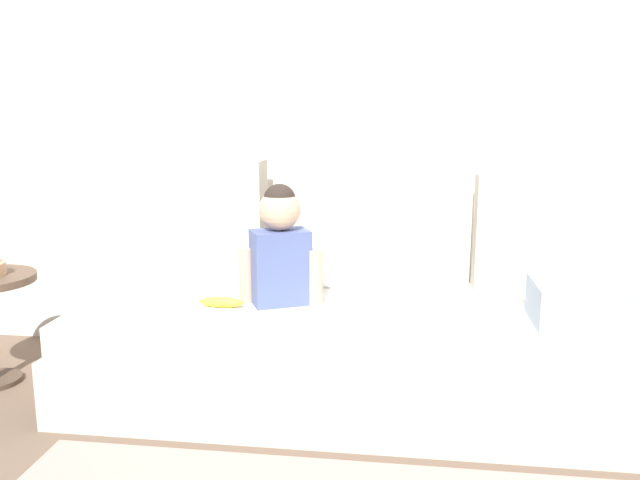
{
  "coord_description": "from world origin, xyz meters",
  "views": [
    {
      "loc": [
        0.17,
        -2.34,
        1.09
      ],
      "look_at": [
        -0.15,
        0.0,
        0.62
      ],
      "focal_mm": 36.43,
      "sensor_mm": 36.0,
      "label": 1
    }
  ],
  "objects": [
    {
      "name": "throw_pillow_center",
      "position": [
        0.0,
        0.31,
        0.67
      ],
      "size": [
        0.55,
        0.16,
        0.59
      ],
      "primitive_type": "cube",
      "color": "silver",
      "rests_on": "couch"
    },
    {
      "name": "folded_blanket",
      "position": [
        0.8,
        -0.1,
        0.44
      ],
      "size": [
        0.4,
        0.28,
        0.14
      ],
      "primitive_type": "cube",
      "color": "#8E9EB2",
      "rests_on": "couch"
    },
    {
      "name": "throw_pillow_left",
      "position": [
        -0.67,
        0.31,
        0.63
      ],
      "size": [
        0.48,
        0.16,
        0.52
      ],
      "primitive_type": "cube",
      "color": "beige",
      "rests_on": "couch"
    },
    {
      "name": "back_wall",
      "position": [
        0.0,
        0.54,
        1.16
      ],
      "size": [
        5.37,
        0.1,
        2.33
      ],
      "primitive_type": "cube",
      "color": "silver",
      "rests_on": "ground"
    },
    {
      "name": "banana",
      "position": [
        -0.51,
        -0.08,
        0.39
      ],
      "size": [
        0.17,
        0.05,
        0.04
      ],
      "primitive_type": "ellipsoid",
      "rotation": [
        0.0,
        0.0,
        -0.02
      ],
      "color": "yellow",
      "rests_on": "couch"
    },
    {
      "name": "couch",
      "position": [
        0.0,
        0.0,
        0.18
      ],
      "size": [
        2.17,
        0.83,
        0.37
      ],
      "color": "beige",
      "rests_on": "ground"
    },
    {
      "name": "ground_plane",
      "position": [
        0.0,
        0.0,
        0.0
      ],
      "size": [
        12.0,
        12.0,
        0.0
      ],
      "primitive_type": "plane",
      "color": "brown"
    },
    {
      "name": "toddler",
      "position": [
        -0.3,
        -0.0,
        0.6
      ],
      "size": [
        0.32,
        0.21,
        0.46
      ],
      "color": "#4C5B93",
      "rests_on": "couch"
    },
    {
      "name": "throw_pillow_right",
      "position": [
        0.67,
        0.31,
        0.61
      ],
      "size": [
        0.46,
        0.16,
        0.47
      ],
      "primitive_type": "cube",
      "color": "beige",
      "rests_on": "couch"
    }
  ]
}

